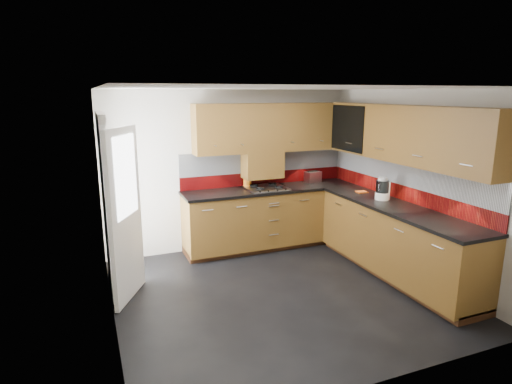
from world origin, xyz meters
name	(u,v)px	position (x,y,z in m)	size (l,w,h in m)	color
room	(282,170)	(0.00, 0.00, 1.50)	(4.00, 3.80, 2.64)	black
base_cabinets	(327,230)	(1.07, 0.72, 0.44)	(2.70, 3.20, 0.95)	#5B3914
countertop	(328,198)	(1.05, 0.70, 0.92)	(2.72, 3.22, 0.04)	black
backsplash	(334,173)	(1.28, 0.93, 1.21)	(2.70, 3.20, 0.54)	#6C090B
upper_cabinets	(338,131)	(1.23, 0.78, 1.84)	(2.50, 3.20, 0.72)	#5B3914
extractor_hood	(262,165)	(0.45, 1.64, 1.28)	(0.60, 0.33, 0.40)	#5B3914
glass_cabinet	(356,126)	(1.71, 1.07, 1.87)	(0.32, 0.80, 0.66)	black
back_door	(115,209)	(-1.78, 0.75, 1.03)	(0.42, 1.19, 2.04)	white
gas_hob	(267,188)	(0.45, 1.47, 0.96)	(0.59, 0.52, 0.05)	silver
utensil_pot	(247,181)	(0.23, 1.70, 1.04)	(0.12, 0.12, 0.44)	orange
toaster	(313,177)	(1.33, 1.63, 1.03)	(0.27, 0.19, 0.18)	silver
food_processor	(382,190)	(1.63, 0.27, 1.08)	(0.18, 0.18, 0.30)	white
paper_towel	(386,190)	(1.68, 0.27, 1.06)	(0.12, 0.12, 0.25)	white
orange_cloth	(362,192)	(1.63, 0.72, 0.95)	(0.15, 0.13, 0.02)	#D85718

